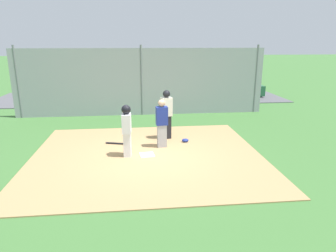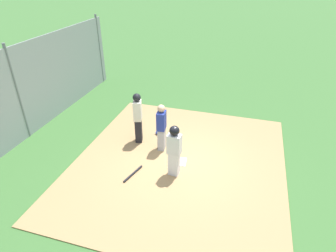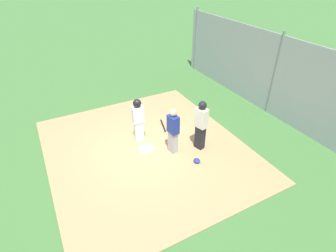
{
  "view_description": "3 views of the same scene",
  "coord_description": "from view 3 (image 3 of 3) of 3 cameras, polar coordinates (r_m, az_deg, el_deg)",
  "views": [
    {
      "loc": [
        0.31,
        8.99,
        3.51
      ],
      "look_at": [
        -0.69,
        -0.22,
        0.91
      ],
      "focal_mm": 32.33,
      "sensor_mm": 36.0,
      "label": 1
    },
    {
      "loc": [
        7.06,
        1.72,
        5.53
      ],
      "look_at": [
        -0.71,
        -0.58,
        0.85
      ],
      "focal_mm": 30.65,
      "sensor_mm": 36.0,
      "label": 2
    },
    {
      "loc": [
        -6.77,
        2.76,
        5.72
      ],
      "look_at": [
        0.06,
        -0.88,
        0.66
      ],
      "focal_mm": 28.43,
      "sensor_mm": 36.0,
      "label": 3
    }
  ],
  "objects": [
    {
      "name": "ground_plane",
      "position": [
        9.28,
        -4.65,
        -5.0
      ],
      "size": [
        140.0,
        140.0,
        0.0
      ],
      "primitive_type": "plane",
      "color": "#3D6B33"
    },
    {
      "name": "dirt_infield",
      "position": [
        9.27,
        -4.65,
        -4.93
      ],
      "size": [
        7.2,
        6.4,
        0.03
      ],
      "primitive_type": "cube",
      "color": "#A88456",
      "rests_on": "ground_plane"
    },
    {
      "name": "home_plate",
      "position": [
        9.25,
        -4.66,
        -4.81
      ],
      "size": [
        0.49,
        0.49,
        0.02
      ],
      "primitive_type": "cube",
      "rotation": [
        0.0,
        0.0,
        0.12
      ],
      "color": "white",
      "rests_on": "dirt_infield"
    },
    {
      "name": "catcher",
      "position": [
        8.63,
        1.1,
        -0.93
      ],
      "size": [
        0.4,
        0.29,
        1.64
      ],
      "rotation": [
        0.0,
        0.0,
        1.67
      ],
      "color": "#9E9EA3",
      "rests_on": "dirt_infield"
    },
    {
      "name": "umpire",
      "position": [
        8.81,
        7.09,
        0.37
      ],
      "size": [
        0.44,
        0.35,
        1.8
      ],
      "rotation": [
        0.0,
        0.0,
        1.85
      ],
      "color": "black",
      "rests_on": "dirt_infield"
    },
    {
      "name": "runner",
      "position": [
        9.2,
        -6.42,
        1.8
      ],
      "size": [
        0.29,
        0.4,
        1.63
      ],
      "rotation": [
        0.0,
        0.0,
        3.06
      ],
      "color": "silver",
      "rests_on": "dirt_infield"
    },
    {
      "name": "baseball_bat",
      "position": [
        10.37,
        -1.05,
        0.09
      ],
      "size": [
        0.84,
        0.28,
        0.06
      ],
      "primitive_type": "cylinder",
      "rotation": [
        0.0,
        1.57,
        6.02
      ],
      "color": "black",
      "rests_on": "dirt_infield"
    },
    {
      "name": "catcher_mask",
      "position": [
        8.7,
        6.21,
        -7.4
      ],
      "size": [
        0.24,
        0.2,
        0.12
      ],
      "primitive_type": "ellipsoid",
      "color": "navy",
      "rests_on": "dirt_infield"
    },
    {
      "name": "backstop_fence",
      "position": [
        11.54,
        21.81,
        9.9
      ],
      "size": [
        12.0,
        0.1,
        3.35
      ],
      "color": "#93999E",
      "rests_on": "ground_plane"
    },
    {
      "name": "parking_lot",
      "position": [
        15.77,
        32.18,
        6.77
      ],
      "size": [
        18.0,
        5.2,
        0.04
      ],
      "primitive_type": "cube",
      "color": "#515156",
      "rests_on": "ground_plane"
    },
    {
      "name": "parked_car_silver",
      "position": [
        17.15,
        25.68,
        12.66
      ],
      "size": [
        4.3,
        2.1,
        1.28
      ],
      "rotation": [
        0.0,
        0.0,
        0.07
      ],
      "color": "#B2B2B7",
      "rests_on": "parking_lot"
    }
  ]
}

